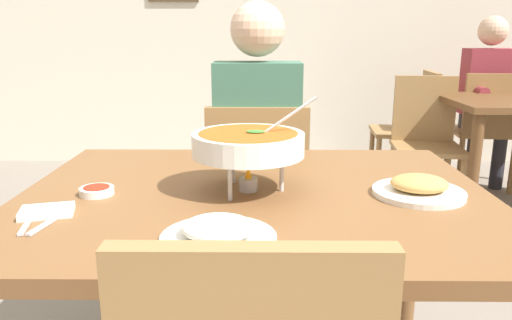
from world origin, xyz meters
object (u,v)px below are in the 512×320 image
rice_plate (218,233)px  chair_bg_middle (486,124)px  diner_main (257,138)px  patron_bg_middle (488,92)px  sauce_dish (97,191)px  chair_bg_corner (426,135)px  chair_diner_main (257,192)px  appetizer_plate (419,188)px  chair_bg_right (414,122)px  dining_table_main (255,228)px  curry_bowl (248,145)px

rice_plate → chair_bg_middle: size_ratio=0.27×
diner_main → patron_bg_middle: 2.47m
sauce_dish → chair_bg_corner: 2.62m
chair_diner_main → patron_bg_middle: patron_bg_middle is taller
chair_diner_main → sauce_dish: bearing=-117.4°
appetizer_plate → chair_bg_corner: 2.22m
appetizer_plate → sauce_dish: 0.85m
rice_plate → chair_bg_right: chair_bg_right is taller
chair_bg_right → chair_diner_main: bearing=-124.3°
dining_table_main → rice_plate: (-0.07, -0.34, 0.13)m
appetizer_plate → chair_bg_right: chair_bg_right is taller
sauce_dish → chair_bg_middle: size_ratio=0.10×
dining_table_main → rice_plate: size_ratio=5.26×
dining_table_main → curry_bowl: 0.23m
diner_main → rice_plate: diner_main is taller
rice_plate → patron_bg_middle: bearing=57.7°
curry_bowl → chair_bg_corner: (1.16, 2.05, -0.39)m
curry_bowl → rice_plate: bearing=-98.8°
diner_main → patron_bg_middle: bearing=44.7°
sauce_dish → chair_bg_right: bearing=57.8°
curry_bowl → patron_bg_middle: size_ratio=0.25×
appetizer_plate → curry_bowl: bearing=175.6°
dining_table_main → appetizer_plate: appetizer_plate is taller
curry_bowl → chair_bg_corner: 2.39m
rice_plate → chair_bg_corner: 2.70m
dining_table_main → chair_bg_right: bearing=64.7°
diner_main → rice_plate: bearing=-93.6°
rice_plate → appetizer_plate: (0.50, 0.31, 0.00)m
diner_main → chair_bg_right: size_ratio=1.46×
rice_plate → chair_bg_corner: chair_bg_corner is taller
dining_table_main → chair_bg_middle: chair_bg_middle is taller
dining_table_main → sauce_dish: sauce_dish is taller
chair_diner_main → sauce_dish: size_ratio=10.00×
curry_bowl → appetizer_plate: size_ratio=1.39×
appetizer_plate → patron_bg_middle: bearing=62.8°
dining_table_main → patron_bg_middle: size_ratio=0.96×
chair_diner_main → diner_main: bearing=90.0°
dining_table_main → patron_bg_middle: 3.10m
rice_plate → patron_bg_middle: size_ratio=0.18×
chair_bg_middle → diner_main: bearing=-136.4°
chair_bg_right → patron_bg_middle: size_ratio=0.69×
diner_main → patron_bg_middle: (1.76, 1.74, 0.00)m
appetizer_plate → patron_bg_middle: (1.33, 2.58, -0.04)m
diner_main → sauce_dish: bearing=-116.4°
curry_bowl → chair_diner_main: bearing=88.6°
appetizer_plate → chair_diner_main: bearing=118.0°
chair_bg_right → chair_bg_corner: same height
diner_main → appetizer_plate: bearing=-62.9°
diner_main → chair_bg_middle: size_ratio=1.46×
chair_bg_corner → sauce_dish: bearing=-126.8°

